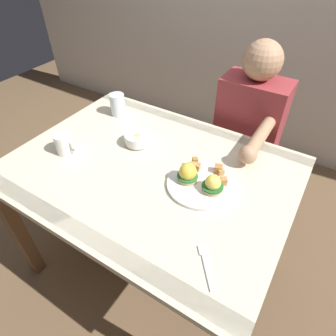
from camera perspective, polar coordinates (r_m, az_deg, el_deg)
The scene contains 8 objects.
ground_plane at distance 1.82m, azimuth -2.68°, elevation -17.72°, with size 6.00×6.00×0.00m, color brown.
dining_table at distance 1.32m, azimuth -3.54°, elevation -3.34°, with size 1.20×0.90×0.74m.
eggs_benedict_plate at distance 1.15m, azimuth 6.34°, elevation -2.51°, with size 0.27×0.27×0.09m.
fruit_bowl at distance 1.36m, azimuth -6.09°, elevation 5.73°, with size 0.12×0.12×0.06m.
coffee_mug at distance 1.37m, azimuth -19.81°, elevation 4.64°, with size 0.11×0.08×0.09m.
fork at distance 0.95m, azimuth 7.43°, elevation -18.31°, with size 0.11×0.13×0.00m.
water_glass_near at distance 1.60m, azimuth -9.92°, elevation 12.06°, with size 0.08×0.08×0.12m.
diner_person at distance 1.66m, azimuth 15.21°, elevation 6.64°, with size 0.34×0.54×1.14m.
Camera 1 is at (0.56, -0.75, 1.56)m, focal length 30.80 mm.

